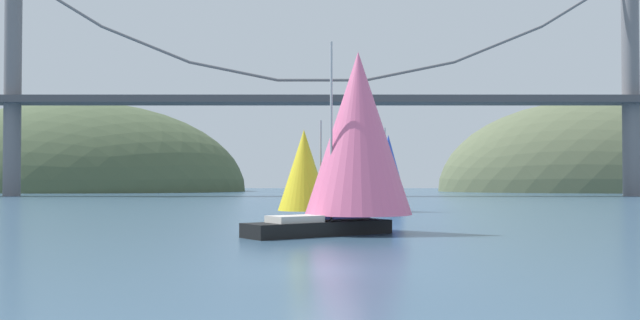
{
  "coord_description": "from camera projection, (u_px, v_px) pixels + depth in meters",
  "views": [
    {
      "loc": [
        -0.28,
        -24.33,
        3.16
      ],
      "look_at": [
        0.0,
        43.69,
        4.79
      ],
      "focal_mm": 40.15,
      "sensor_mm": 36.0,
      "label": 1
    }
  ],
  "objects": [
    {
      "name": "headland_left",
      "position": [
        71.0,
        191.0,
        158.98
      ],
      "size": [
        76.0,
        44.0,
        40.21
      ],
      "primitive_type": "ellipsoid",
      "color": "#4C5B3D",
      "rests_on": "ground_plane"
    },
    {
      "name": "sailboat_pink_spinnaker",
      "position": [
        353.0,
        137.0,
        40.29
      ],
      "size": [
        10.58,
        9.08,
        10.64
      ],
      "color": "black",
      "rests_on": "ground_plane"
    },
    {
      "name": "sailboat_yellow_sail",
      "position": [
        303.0,
        174.0,
        49.31
      ],
      "size": [
        7.04,
        5.07,
        7.12
      ],
      "color": "#191E4C",
      "rests_on": "ground_plane"
    },
    {
      "name": "ground_plane",
      "position": [
        325.0,
        270.0,
        24.25
      ],
      "size": [
        360.0,
        360.0,
        0.0
      ],
      "primitive_type": "plane",
      "color": "#385670"
    },
    {
      "name": "suspension_bridge",
      "position": [
        319.0,
        93.0,
        119.63
      ],
      "size": [
        139.6,
        6.0,
        37.75
      ],
      "color": "slate",
      "rests_on": "ground_plane"
    },
    {
      "name": "headland_right",
      "position": [
        587.0,
        191.0,
        159.45
      ],
      "size": [
        67.54,
        44.0,
        40.5
      ],
      "primitive_type": "ellipsoid",
      "color": "#5B6647",
      "rests_on": "ground_plane"
    },
    {
      "name": "sailboat_blue_spinnaker",
      "position": [
        385.0,
        172.0,
        65.1
      ],
      "size": [
        4.5,
        6.76,
        7.6
      ],
      "color": "#191E4C",
      "rests_on": "ground_plane"
    }
  ]
}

